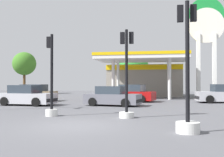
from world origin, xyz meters
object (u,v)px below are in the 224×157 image
tree_0 (24,64)px  car_0 (224,94)px  car_3 (27,96)px  traffic_signal_1 (127,85)px  car_4 (131,94)px  tree_1 (133,65)px  traffic_signal_2 (51,90)px  car_2 (33,93)px  station_pole_sign (206,34)px  traffic_signal_0 (187,93)px  car_1 (112,97)px

tree_0 → car_0: bearing=-28.7°
car_3 → traffic_signal_1: bearing=-35.4°
car_4 → tree_1: 14.99m
traffic_signal_2 → car_2: bearing=120.7°
car_2 → traffic_signal_2: 12.24m
car_3 → car_4: car_4 is taller
car_0 → traffic_signal_1: size_ratio=1.06×
station_pole_sign → car_0: 10.28m
car_3 → tree_0: bearing=118.6°
car_0 → tree_0: 29.91m
car_3 → car_0: bearing=19.0°
station_pole_sign → car_2: (-16.99, -8.63, -6.60)m
car_4 → tree_1: bearing=94.6°
car_3 → traffic_signal_0: 14.46m
traffic_signal_0 → tree_0: (-21.54, 29.06, 3.31)m
car_2 → car_3: size_ratio=1.02×
traffic_signal_0 → traffic_signal_2: size_ratio=1.07×
car_0 → car_4: (-7.94, 0.01, -0.02)m
car_1 → car_2: car_2 is taller
car_4 → tree_0: size_ratio=0.71×
car_0 → car_2: (-17.09, -0.73, -0.01)m
tree_1 → car_3: bearing=-107.5°
station_pole_sign → traffic_signal_2: bearing=-119.3°
car_2 → tree_1: tree_1 is taller
traffic_signal_2 → tree_1: size_ratio=0.70×
car_3 → car_4: bearing=35.6°
traffic_signal_2 → station_pole_sign: bearing=60.7°
tree_0 → traffic_signal_2: bearing=-59.3°
car_4 → traffic_signal_2: bearing=-104.5°
car_4 → car_1: bearing=-101.1°
car_1 → tree_0: (-17.15, 18.85, 3.99)m
car_3 → traffic_signal_2: 7.48m
tree_1 → car_1: bearing=-89.2°
tree_1 → car_0: bearing=-57.9°
station_pole_sign → tree_0: station_pole_sign is taller
station_pole_sign → car_0: station_pole_sign is taller
traffic_signal_0 → tree_1: 29.83m
traffic_signal_0 → traffic_signal_2: bearing=150.8°
car_2 → car_0: bearing=2.5°
traffic_signal_2 → tree_0: (-15.15, 25.50, 3.30)m
traffic_signal_1 → tree_1: bearing=94.7°
car_1 → car_4: (0.90, 4.59, 0.04)m
traffic_signal_2 → tree_0: bearing=120.7°
car_1 → traffic_signal_1: size_ratio=1.00×
tree_0 → car_2: bearing=-59.3°
car_0 → car_4: 7.94m
car_3 → tree_0: size_ratio=0.68×
car_1 → car_2: 9.10m
car_2 → traffic_signal_0: size_ratio=1.00×
car_1 → traffic_signal_0: (4.39, -10.21, 0.68)m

